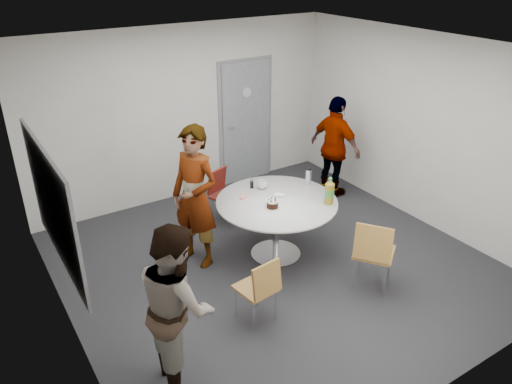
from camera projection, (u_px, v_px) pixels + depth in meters
floor at (275, 264)px, 6.43m from camera, size 5.00×5.00×0.00m
ceiling at (279, 50)px, 5.24m from camera, size 5.00×5.00×0.00m
wall_back at (184, 114)px, 7.73m from camera, size 5.00×0.00×5.00m
wall_left at (56, 226)px, 4.63m from camera, size 0.00×5.00×5.00m
wall_right at (422, 130)px, 7.05m from camera, size 0.00×5.00×5.00m
wall_front at (457, 274)px, 3.95m from camera, size 5.00×0.00×5.00m
door at (246, 122)px, 8.39m from camera, size 1.02×0.17×2.12m
whiteboard at (53, 207)px, 4.75m from camera, size 0.04×1.90×1.25m
table at (280, 208)px, 6.34m from camera, size 1.54×1.54×1.15m
chair_near_left at (260, 286)px, 5.23m from camera, size 0.42×0.45×0.79m
chair_near_right at (374, 250)px, 5.70m from camera, size 0.64×0.63×0.93m
chair_far at (223, 191)px, 7.27m from camera, size 0.50×0.52×0.80m
person_main at (195, 197)px, 6.12m from camera, size 0.67×0.79×1.83m
person_left at (177, 305)px, 4.44m from camera, size 0.71×0.86×1.63m
person_right at (335, 148)px, 7.90m from camera, size 0.54×1.01×1.65m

